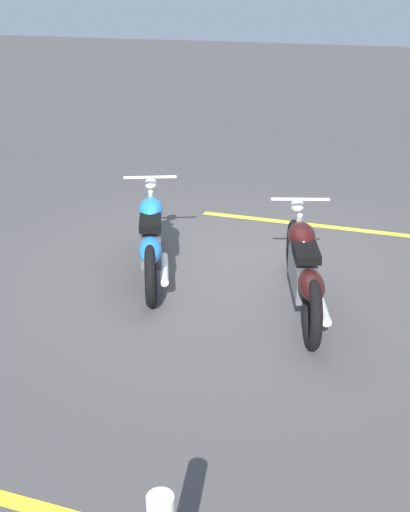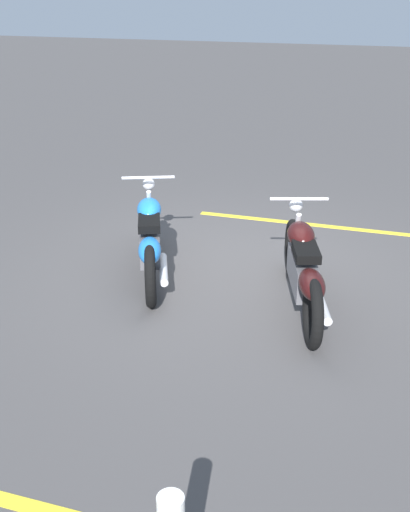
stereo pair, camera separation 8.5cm
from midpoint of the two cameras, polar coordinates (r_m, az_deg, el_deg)
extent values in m
plane|color=#474444|center=(7.50, 2.37, -1.22)|extent=(60.00, 60.00, 0.00)
torus|color=black|center=(8.01, -5.28, 2.93)|extent=(0.66, 0.36, 0.67)
torus|color=black|center=(6.57, -5.33, -1.84)|extent=(0.66, 0.36, 0.67)
cube|color=#59595E|center=(7.20, -5.33, 1.25)|extent=(0.86, 0.52, 0.32)
ellipsoid|color=blue|center=(7.35, -5.41, 4.21)|extent=(0.59, 0.46, 0.24)
ellipsoid|color=blue|center=(6.62, -5.39, 0.51)|extent=(0.61, 0.44, 0.22)
cube|color=black|center=(6.98, -5.42, 2.97)|extent=(0.50, 0.39, 0.09)
cylinder|color=silver|center=(7.70, -5.36, 4.14)|extent=(0.27, 0.15, 0.56)
cylinder|color=silver|center=(7.53, -5.48, 7.07)|extent=(0.27, 0.59, 0.04)
sphere|color=silver|center=(7.76, -5.43, 6.49)|extent=(0.15, 0.15, 0.15)
cylinder|color=silver|center=(6.90, -4.13, -1.20)|extent=(0.68, 0.35, 0.09)
torus|color=black|center=(7.30, 7.57, 0.71)|extent=(0.67, 0.31, 0.67)
torus|color=black|center=(5.90, 9.31, -5.17)|extent=(0.67, 0.31, 0.67)
cube|color=#59595E|center=(6.51, 8.44, -1.44)|extent=(0.87, 0.46, 0.32)
ellipsoid|color=black|center=(6.64, 8.30, 1.90)|extent=(0.58, 0.42, 0.24)
ellipsoid|color=black|center=(5.94, 9.23, -2.53)|extent=(0.61, 0.40, 0.22)
cube|color=black|center=(6.28, 8.75, 0.38)|extent=(0.49, 0.36, 0.09)
cylinder|color=silver|center=(6.99, 7.90, 1.95)|extent=(0.27, 0.13, 0.56)
cylinder|color=silver|center=(6.80, 8.15, 5.12)|extent=(0.22, 0.60, 0.04)
sphere|color=silver|center=(7.03, 7.88, 4.55)|extent=(0.15, 0.15, 0.15)
cylinder|color=silver|center=(6.25, 10.10, -4.31)|extent=(0.69, 0.30, 0.09)
cube|color=yellow|center=(9.01, 9.12, 2.85)|extent=(0.14, 3.20, 0.01)
camera|label=1|loc=(0.04, 89.61, 0.17)|focal=44.26mm
camera|label=2|loc=(0.04, -90.39, -0.17)|focal=44.26mm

